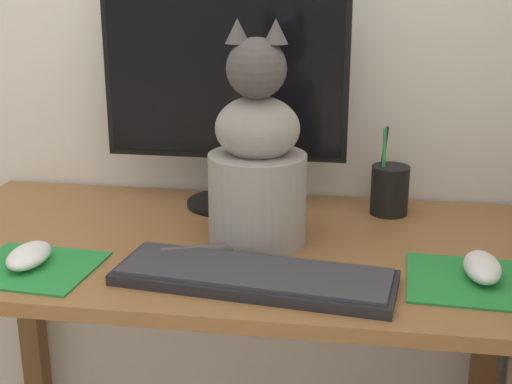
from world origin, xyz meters
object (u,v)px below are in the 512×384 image
computer_mouse_left (29,256)px  computer_mouse_right (482,267)px  monitor (225,86)px  cat (257,164)px  keyboard (254,276)px  pen_cup (390,189)px

computer_mouse_left → computer_mouse_right: 0.76m
monitor → cat: 0.25m
monitor → keyboard: 0.47m
keyboard → cat: (-0.02, 0.18, 0.14)m
monitor → pen_cup: monitor is taller
monitor → keyboard: size_ratio=1.08×
keyboard → computer_mouse_left: 0.39m
monitor → computer_mouse_left: (-0.27, -0.37, -0.24)m
computer_mouse_right → cat: bearing=164.7°
computer_mouse_left → pen_cup: (0.61, 0.37, 0.03)m
computer_mouse_right → cat: cat is taller
computer_mouse_left → cat: cat is taller
computer_mouse_right → computer_mouse_left: bearing=-175.1°
cat → pen_cup: size_ratio=2.26×
monitor → cat: size_ratio=1.24×
keyboard → cat: size_ratio=1.15×
keyboard → cat: cat is taller
cat → pen_cup: bearing=38.2°
monitor → keyboard: (0.12, -0.38, -0.25)m
monitor → computer_mouse_left: bearing=-125.7°
cat → computer_mouse_left: bearing=-156.3°
cat → keyboard: bearing=-83.7°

